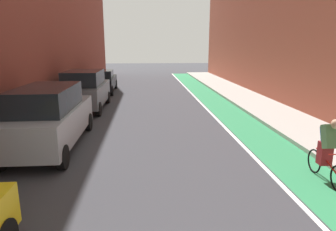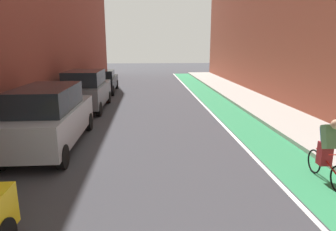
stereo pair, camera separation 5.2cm
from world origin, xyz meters
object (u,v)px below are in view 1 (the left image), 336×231
object	(u,v)px
parked_suv_silver	(50,117)
parked_suv_gray	(85,90)
parked_sedan_black	(101,81)
cyclist_mid	(328,148)

from	to	relation	value
parked_suv_silver	parked_suv_gray	world-z (taller)	same
parked_sedan_black	parked_suv_gray	bearing A→B (deg)	-90.02
parked_suv_silver	parked_sedan_black	world-z (taller)	parked_suv_silver
parked_suv_silver	parked_sedan_black	size ratio (longest dim) A/B	1.07
parked_suv_silver	cyclist_mid	world-z (taller)	parked_suv_silver
cyclist_mid	parked_sedan_black	bearing A→B (deg)	116.56
parked_suv_gray	parked_suv_silver	bearing A→B (deg)	-89.99
parked_suv_silver	parked_suv_gray	size ratio (longest dim) A/B	1.11
parked_suv_gray	parked_sedan_black	bearing A→B (deg)	89.98
parked_suv_silver	parked_suv_gray	distance (m)	5.78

